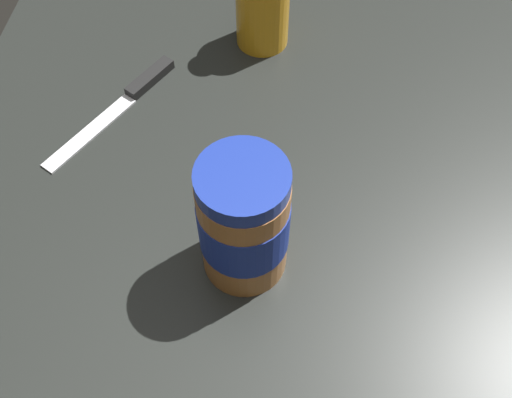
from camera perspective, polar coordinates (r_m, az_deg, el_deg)
The scene contains 3 objects.
ground_plane at distance 62.56cm, azimuth -2.58°, elevation -5.34°, with size 98.99×66.58×4.20cm, color black.
peanut_butter_jar at distance 53.79cm, azimuth -1.17°, elevation -2.17°, with size 8.24×8.24×14.29cm.
butter_knife at distance 73.07cm, azimuth -12.41°, elevation 8.88°, with size 18.25×11.56×1.20cm.
Camera 1 is at (-29.02, -6.32, 52.96)cm, focal length 42.61 mm.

